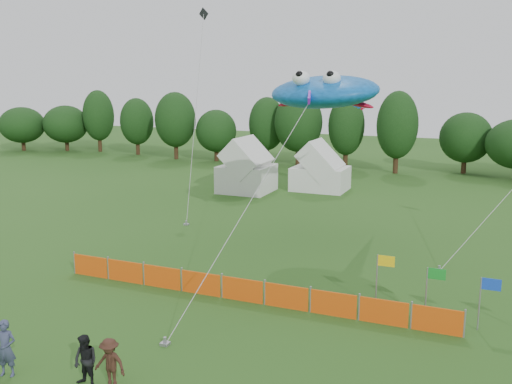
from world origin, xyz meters
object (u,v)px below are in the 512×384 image
at_px(tent_right, 320,171).
at_px(spectator_b, 86,361).
at_px(spectator_a, 6,348).
at_px(tent_left, 247,170).
at_px(stingray_kite, 327,92).
at_px(spectator_c, 110,364).
at_px(barrier_fence, 242,290).

xyz_separation_m(tent_right, spectator_b, (2.42, -33.07, -0.79)).
bearing_deg(spectator_a, spectator_b, -7.77).
xyz_separation_m(tent_left, stingray_kite, (10.09, -11.74, 6.76)).
bearing_deg(spectator_b, spectator_a, -163.25).
relative_size(tent_right, spectator_b, 2.74).
distance_m(spectator_a, spectator_c, 3.58).
relative_size(tent_right, barrier_fence, 0.26).
bearing_deg(stingray_kite, spectator_b, -96.94).
relative_size(tent_left, tent_right, 0.91).
height_order(barrier_fence, spectator_b, spectator_b).
xyz_separation_m(tent_right, stingray_kite, (4.64, -14.81, 6.97)).
bearing_deg(spectator_a, spectator_c, -6.64).
bearing_deg(tent_right, tent_left, -150.62).
height_order(barrier_fence, stingray_kite, stingray_kite).
xyz_separation_m(spectator_c, stingray_kite, (1.46, 18.06, 7.79)).
xyz_separation_m(spectator_a, stingray_kite, (4.98, 18.73, 7.66)).
height_order(barrier_fence, spectator_a, spectator_a).
distance_m(barrier_fence, spectator_a, 9.66).
height_order(tent_left, tent_right, tent_left).
xyz_separation_m(barrier_fence, spectator_a, (-4.36, -8.60, 0.44)).
relative_size(spectator_b, stingray_kite, 0.07).
bearing_deg(spectator_a, tent_left, 82.06).
height_order(tent_left, spectator_a, tent_left).
bearing_deg(tent_left, stingray_kite, -49.31).
distance_m(spectator_a, spectator_b, 2.80).
height_order(spectator_c, stingray_kite, stingray_kite).
xyz_separation_m(tent_left, tent_right, (5.45, 3.07, -0.21)).
relative_size(tent_left, stingray_kite, 0.18).
xyz_separation_m(tent_left, spectator_c, (8.63, -29.80, -1.03)).
distance_m(tent_right, spectator_c, 33.03).
distance_m(barrier_fence, spectator_c, 7.98).
bearing_deg(tent_right, barrier_fence, -80.83).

